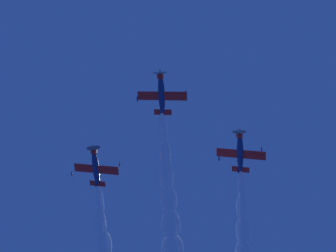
% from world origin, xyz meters
% --- Properties ---
extents(airplane_lead, '(8.21, 8.64, 3.64)m').
position_xyz_m(airplane_lead, '(-1.22, -4.04, 91.55)').
color(airplane_lead, navy).
extents(airplane_left_wingman, '(8.19, 8.33, 4.18)m').
position_xyz_m(airplane_left_wingman, '(-6.50, 12.96, 91.06)').
color(airplane_left_wingman, navy).
extents(airplane_right_wingman, '(8.26, 8.52, 3.75)m').
position_xyz_m(airplane_right_wingman, '(-18.42, -10.87, 91.85)').
color(airplane_right_wingman, navy).
extents(smoke_trail_lead, '(32.77, 16.30, 4.94)m').
position_xyz_m(smoke_trail_lead, '(-25.75, 6.43, 90.96)').
color(smoke_trail_lead, white).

